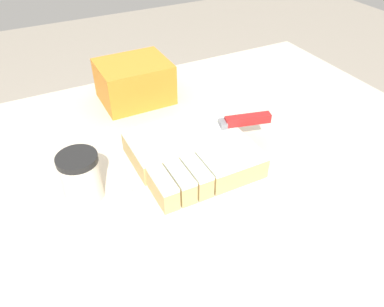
# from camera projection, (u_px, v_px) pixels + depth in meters

# --- Properties ---
(countertop) EXTENTS (1.40, 1.10, 0.91)m
(countertop) POSITION_uv_depth(u_px,v_px,m) (194.00, 291.00, 1.12)
(countertop) COLOR beige
(countertop) RESTS_ON ground_plane
(cake_board) EXTENTS (0.31, 0.30, 0.01)m
(cake_board) POSITION_uv_depth(u_px,v_px,m) (192.00, 164.00, 0.88)
(cake_board) COLOR silver
(cake_board) RESTS_ON countertop
(cake) EXTENTS (0.25, 0.24, 0.06)m
(cake) POSITION_uv_depth(u_px,v_px,m) (192.00, 153.00, 0.86)
(cake) COLOR tan
(cake) RESTS_ON cake_board
(knife) EXTENTS (0.29, 0.10, 0.02)m
(knife) POSITION_uv_depth(u_px,v_px,m) (234.00, 122.00, 0.89)
(knife) COLOR silver
(knife) RESTS_ON cake
(coffee_cup) EXTENTS (0.08, 0.08, 0.11)m
(coffee_cup) POSITION_uv_depth(u_px,v_px,m) (81.00, 177.00, 0.76)
(coffee_cup) COLOR beige
(coffee_cup) RESTS_ON countertop
(storage_box) EXTENTS (0.20, 0.16, 0.12)m
(storage_box) POSITION_uv_depth(u_px,v_px,m) (134.00, 82.00, 1.08)
(storage_box) COLOR orange
(storage_box) RESTS_ON countertop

